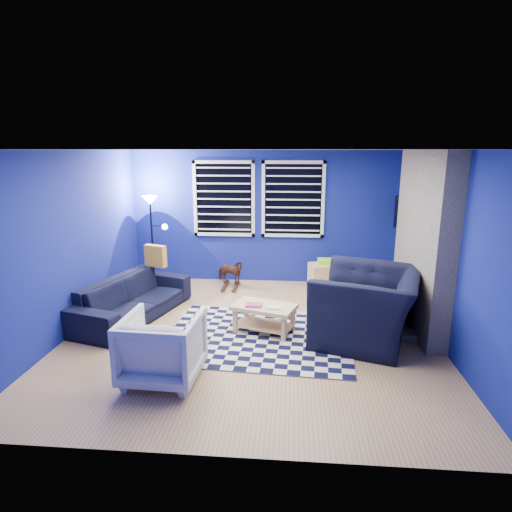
{
  "coord_description": "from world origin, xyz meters",
  "views": [
    {
      "loc": [
        0.53,
        -5.53,
        2.5
      ],
      "look_at": [
        0.04,
        0.3,
        1.04
      ],
      "focal_mm": 30.0,
      "sensor_mm": 36.0,
      "label": 1
    }
  ],
  "objects_px": {
    "armchair_big": "(367,306)",
    "floor_lamp": "(152,213)",
    "tv": "(403,215)",
    "coffee_table": "(264,313)",
    "cabinet": "(327,277)",
    "sofa": "(133,298)",
    "armchair_bent": "(162,347)",
    "rocking_horse": "(230,272)"
  },
  "relations": [
    {
      "from": "armchair_big",
      "to": "floor_lamp",
      "type": "xyz_separation_m",
      "value": [
        -3.59,
        2.12,
        0.9
      ]
    },
    {
      "from": "tv",
      "to": "floor_lamp",
      "type": "distance_m",
      "value": 4.48
    },
    {
      "from": "tv",
      "to": "coffee_table",
      "type": "height_order",
      "value": "tv"
    },
    {
      "from": "cabinet",
      "to": "tv",
      "type": "bearing_deg",
      "value": -11.87
    },
    {
      "from": "sofa",
      "to": "cabinet",
      "type": "bearing_deg",
      "value": -47.57
    },
    {
      "from": "armchair_bent",
      "to": "rocking_horse",
      "type": "distance_m",
      "value": 3.32
    },
    {
      "from": "cabinet",
      "to": "armchair_big",
      "type": "bearing_deg",
      "value": -93.29
    },
    {
      "from": "rocking_horse",
      "to": "floor_lamp",
      "type": "height_order",
      "value": "floor_lamp"
    },
    {
      "from": "armchair_big",
      "to": "coffee_table",
      "type": "bearing_deg",
      "value": -75.93
    },
    {
      "from": "sofa",
      "to": "armchair_big",
      "type": "bearing_deg",
      "value": -82.31
    },
    {
      "from": "rocking_horse",
      "to": "cabinet",
      "type": "xyz_separation_m",
      "value": [
        1.77,
        -0.04,
        -0.04
      ]
    },
    {
      "from": "tv",
      "to": "coffee_table",
      "type": "xyz_separation_m",
      "value": [
        -2.27,
        -1.96,
        -1.11
      ]
    },
    {
      "from": "coffee_table",
      "to": "floor_lamp",
      "type": "height_order",
      "value": "floor_lamp"
    },
    {
      "from": "tv",
      "to": "cabinet",
      "type": "bearing_deg",
      "value": -178.21
    },
    {
      "from": "sofa",
      "to": "cabinet",
      "type": "height_order",
      "value": "sofa"
    },
    {
      "from": "tv",
      "to": "cabinet",
      "type": "relative_size",
      "value": 1.46
    },
    {
      "from": "tv",
      "to": "coffee_table",
      "type": "bearing_deg",
      "value": -139.25
    },
    {
      "from": "tv",
      "to": "sofa",
      "type": "height_order",
      "value": "tv"
    },
    {
      "from": "coffee_table",
      "to": "floor_lamp",
      "type": "distance_m",
      "value": 3.19
    },
    {
      "from": "floor_lamp",
      "to": "coffee_table",
      "type": "bearing_deg",
      "value": -42.66
    },
    {
      "from": "armchair_big",
      "to": "cabinet",
      "type": "xyz_separation_m",
      "value": [
        -0.37,
        2.01,
        -0.21
      ]
    },
    {
      "from": "coffee_table",
      "to": "floor_lamp",
      "type": "relative_size",
      "value": 0.57
    },
    {
      "from": "cabinet",
      "to": "armchair_bent",
      "type": "bearing_deg",
      "value": -135.76
    },
    {
      "from": "rocking_horse",
      "to": "coffee_table",
      "type": "relative_size",
      "value": 0.57
    },
    {
      "from": "sofa",
      "to": "coffee_table",
      "type": "height_order",
      "value": "sofa"
    },
    {
      "from": "sofa",
      "to": "rocking_horse",
      "type": "relative_size",
      "value": 3.86
    },
    {
      "from": "tv",
      "to": "armchair_bent",
      "type": "bearing_deg",
      "value": -135.04
    },
    {
      "from": "tv",
      "to": "rocking_horse",
      "type": "height_order",
      "value": "tv"
    },
    {
      "from": "armchair_big",
      "to": "armchair_bent",
      "type": "bearing_deg",
      "value": -44.77
    },
    {
      "from": "armchair_big",
      "to": "floor_lamp",
      "type": "height_order",
      "value": "floor_lamp"
    },
    {
      "from": "sofa",
      "to": "rocking_horse",
      "type": "xyz_separation_m",
      "value": [
        1.27,
        1.56,
        -0.01
      ]
    },
    {
      "from": "armchair_big",
      "to": "sofa",
      "type": "bearing_deg",
      "value": -80.48
    },
    {
      "from": "sofa",
      "to": "floor_lamp",
      "type": "xyz_separation_m",
      "value": [
        -0.18,
        1.63,
        1.07
      ]
    },
    {
      "from": "tv",
      "to": "coffee_table",
      "type": "relative_size",
      "value": 1.04
    },
    {
      "from": "sofa",
      "to": "floor_lamp",
      "type": "distance_m",
      "value": 1.96
    },
    {
      "from": "rocking_horse",
      "to": "tv",
      "type": "bearing_deg",
      "value": -71.16
    },
    {
      "from": "sofa",
      "to": "armchair_bent",
      "type": "distance_m",
      "value": 2.01
    },
    {
      "from": "tv",
      "to": "coffee_table",
      "type": "distance_m",
      "value": 3.2
    },
    {
      "from": "sofa",
      "to": "armchair_big",
      "type": "height_order",
      "value": "armchair_big"
    },
    {
      "from": "sofa",
      "to": "armchair_bent",
      "type": "bearing_deg",
      "value": -134.56
    },
    {
      "from": "armchair_big",
      "to": "cabinet",
      "type": "bearing_deg",
      "value": -151.87
    },
    {
      "from": "armchair_bent",
      "to": "floor_lamp",
      "type": "bearing_deg",
      "value": -67.96
    }
  ]
}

